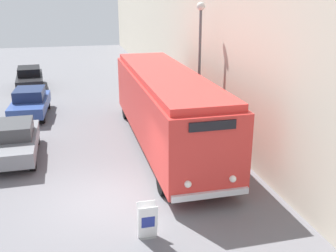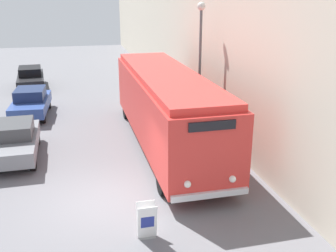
{
  "view_description": "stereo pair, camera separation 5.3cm",
  "coord_description": "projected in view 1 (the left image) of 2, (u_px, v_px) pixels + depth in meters",
  "views": [
    {
      "loc": [
        -0.79,
        -11.44,
        6.36
      ],
      "look_at": [
        2.42,
        1.4,
        1.86
      ],
      "focal_mm": 42.0,
      "sensor_mm": 36.0,
      "label": 1
    },
    {
      "loc": [
        -0.74,
        -11.45,
        6.36
      ],
      "look_at": [
        2.42,
        1.4,
        1.86
      ],
      "focal_mm": 42.0,
      "sensor_mm": 36.0,
      "label": 2
    }
  ],
  "objects": [
    {
      "name": "streetlamp",
      "position": [
        200.0,
        50.0,
        17.54
      ],
      "size": [
        0.36,
        0.36,
        5.99
      ],
      "color": "#595E60",
      "rests_on": "ground_plane"
    },
    {
      "name": "building_wall_right",
      "position": [
        188.0,
        49.0,
        22.15
      ],
      "size": [
        0.3,
        60.0,
        6.74
      ],
      "color": "beige",
      "rests_on": "ground_plane"
    },
    {
      "name": "parked_car_mid",
      "position": [
        30.0,
        102.0,
        21.18
      ],
      "size": [
        1.98,
        4.27,
        1.49
      ],
      "rotation": [
        0.0,
        0.0,
        -0.06
      ],
      "color": "black",
      "rests_on": "ground_plane"
    },
    {
      "name": "parked_car_far",
      "position": [
        30.0,
        78.0,
        27.34
      ],
      "size": [
        2.03,
        4.73,
        1.48
      ],
      "rotation": [
        0.0,
        0.0,
        0.07
      ],
      "color": "black",
      "rests_on": "ground_plane"
    },
    {
      "name": "ground_plane",
      "position": [
        106.0,
        200.0,
        12.73
      ],
      "size": [
        80.0,
        80.0,
        0.0
      ],
      "primitive_type": "plane",
      "color": "slate"
    },
    {
      "name": "sign_board",
      "position": [
        147.0,
        221.0,
        10.62
      ],
      "size": [
        0.52,
        0.38,
        1.02
      ],
      "color": "gray",
      "rests_on": "ground_plane"
    },
    {
      "name": "parked_car_near",
      "position": [
        14.0,
        140.0,
        15.72
      ],
      "size": [
        1.84,
        4.16,
        1.47
      ],
      "rotation": [
        0.0,
        0.0,
        0.01
      ],
      "color": "black",
      "rests_on": "ground_plane"
    },
    {
      "name": "vintage_bus",
      "position": [
        166.0,
        105.0,
        16.73
      ],
      "size": [
        2.59,
        11.52,
        3.26
      ],
      "color": "black",
      "rests_on": "ground_plane"
    }
  ]
}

